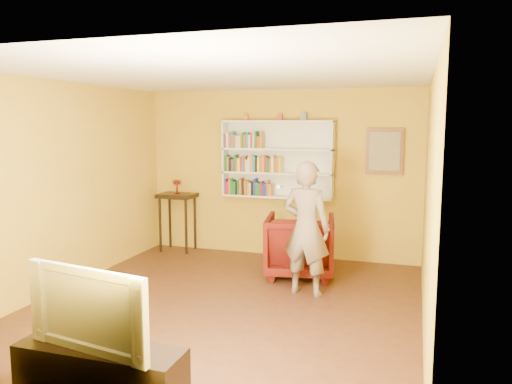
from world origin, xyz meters
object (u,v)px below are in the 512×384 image
(ruby_lustre, at_px, (177,184))
(tv_cabinet, at_px, (101,376))
(console_table, at_px, (177,204))
(bookshelf, at_px, (278,159))
(armchair, at_px, (300,245))
(person, at_px, (306,228))
(television, at_px, (98,306))

(ruby_lustre, distance_m, tv_cabinet, 4.87)
(console_table, height_order, tv_cabinet, console_table)
(bookshelf, xyz_separation_m, ruby_lustre, (-1.73, -0.16, -0.44))
(console_table, relative_size, armchair, 1.01)
(console_table, bearing_deg, tv_cabinet, -70.32)
(ruby_lustre, xyz_separation_m, tv_cabinet, (1.61, -4.50, -0.92))
(person, bearing_deg, television, 82.33)
(armchair, height_order, television, television)
(console_table, height_order, ruby_lustre, ruby_lustre)
(bookshelf, bearing_deg, television, -91.52)
(bookshelf, distance_m, ruby_lustre, 1.79)
(armchair, xyz_separation_m, person, (0.25, -0.74, 0.41))
(bookshelf, height_order, console_table, bookshelf)
(ruby_lustre, relative_size, tv_cabinet, 0.18)
(ruby_lustre, bearing_deg, person, -30.57)
(ruby_lustre, distance_m, armchair, 2.54)
(tv_cabinet, height_order, television, television)
(armchair, bearing_deg, console_table, -28.49)
(person, height_order, television, person)
(bookshelf, distance_m, television, 4.73)
(bookshelf, xyz_separation_m, console_table, (-1.73, -0.16, -0.78))
(armchair, distance_m, television, 3.81)
(armchair, xyz_separation_m, tv_cabinet, (-0.71, -3.73, -0.20))
(person, bearing_deg, tv_cabinet, 82.33)
(ruby_lustre, height_order, person, person)
(armchair, bearing_deg, television, 69.26)
(console_table, relative_size, person, 0.58)
(television, bearing_deg, armchair, 88.63)
(person, bearing_deg, armchair, -61.50)
(console_table, distance_m, person, 2.98)
(person, bearing_deg, console_table, -20.53)
(console_table, distance_m, television, 4.78)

